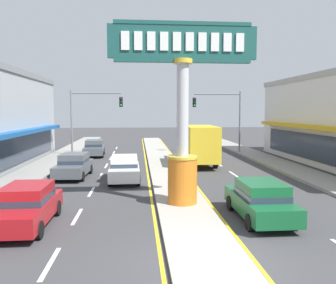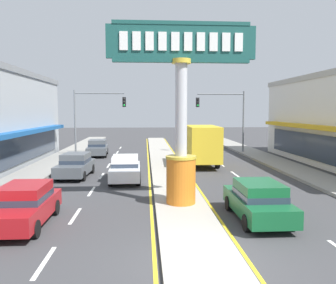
% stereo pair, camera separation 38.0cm
% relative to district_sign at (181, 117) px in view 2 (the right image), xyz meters
% --- Properties ---
extents(ground_plane, '(160.00, 160.00, 0.00)m').
position_rel_district_sign_xyz_m(ground_plane, '(0.00, -6.00, -4.00)').
color(ground_plane, '#3A3A3D').
extents(median_strip, '(2.32, 52.00, 0.14)m').
position_rel_district_sign_xyz_m(median_strip, '(0.00, 12.00, -3.93)').
color(median_strip, '#A39E93').
rests_on(median_strip, ground).
extents(sidewalk_left, '(2.58, 60.00, 0.18)m').
position_rel_district_sign_xyz_m(sidewalk_left, '(-9.05, 10.00, -3.91)').
color(sidewalk_left, gray).
rests_on(sidewalk_left, ground).
extents(sidewalk_right, '(2.58, 60.00, 0.18)m').
position_rel_district_sign_xyz_m(sidewalk_right, '(9.05, 10.00, -3.91)').
color(sidewalk_right, gray).
rests_on(sidewalk_right, ground).
extents(lane_markings, '(9.06, 52.00, 0.01)m').
position_rel_district_sign_xyz_m(lane_markings, '(0.00, 10.64, -4.00)').
color(lane_markings, silver).
rests_on(lane_markings, ground).
extents(district_sign, '(6.48, 1.37, 7.97)m').
position_rel_district_sign_xyz_m(district_sign, '(0.00, 0.00, 0.00)').
color(district_sign, orange).
rests_on(district_sign, median_strip).
extents(traffic_light_left_side, '(4.86, 0.46, 6.20)m').
position_rel_district_sign_xyz_m(traffic_light_left_side, '(-6.39, 18.00, 0.25)').
color(traffic_light_left_side, slate).
rests_on(traffic_light_left_side, ground).
extents(traffic_light_right_side, '(4.86, 0.46, 6.20)m').
position_rel_district_sign_xyz_m(traffic_light_right_side, '(6.39, 18.85, 0.25)').
color(traffic_light_right_side, slate).
rests_on(traffic_light_right_side, ground).
extents(sedan_near_right_lane, '(1.91, 4.34, 1.53)m').
position_rel_district_sign_xyz_m(sedan_near_right_lane, '(-2.81, 5.86, -3.21)').
color(sedan_near_right_lane, white).
rests_on(sedan_near_right_lane, ground).
extents(box_truck_far_right_lane, '(2.33, 6.94, 3.12)m').
position_rel_district_sign_xyz_m(box_truck_far_right_lane, '(2.78, 11.73, -2.31)').
color(box_truck_far_right_lane, '#4C5156').
rests_on(box_truck_far_right_lane, ground).
extents(sedan_near_left_lane, '(1.85, 4.31, 1.53)m').
position_rel_district_sign_xyz_m(sedan_near_left_lane, '(2.81, -2.21, -3.21)').
color(sedan_near_left_lane, '#14562D').
rests_on(sedan_near_left_lane, ground).
extents(sedan_mid_left_lane, '(2.01, 4.39, 1.53)m').
position_rel_district_sign_xyz_m(sedan_mid_left_lane, '(-6.11, 18.01, -3.21)').
color(sedan_mid_left_lane, '#4C5156').
rests_on(sedan_mid_left_lane, ground).
extents(sedan_far_left_oncoming, '(1.84, 4.30, 1.53)m').
position_rel_district_sign_xyz_m(sedan_far_left_oncoming, '(-6.11, -2.27, -3.21)').
color(sedan_far_left_oncoming, maroon).
rests_on(sedan_far_left_oncoming, ground).
extents(sedan_kerb_right, '(2.00, 4.38, 1.53)m').
position_rel_district_sign_xyz_m(sedan_kerb_right, '(-6.11, 7.39, -3.21)').
color(sedan_kerb_right, '#4C5156').
rests_on(sedan_kerb_right, ground).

